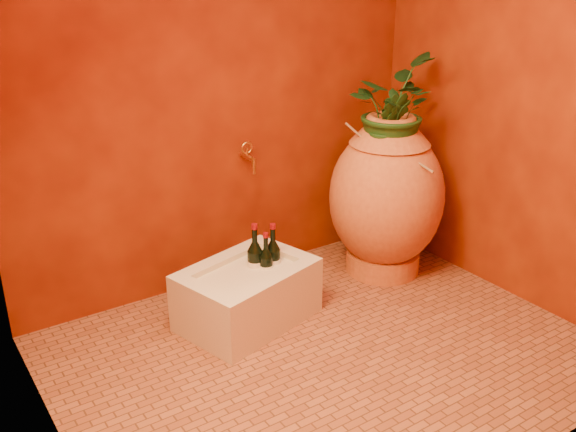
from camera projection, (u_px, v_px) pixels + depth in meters
floor at (326, 353)px, 3.15m from camera, size 2.50×2.50×0.00m
wall_back at (219, 67)px, 3.43m from camera, size 2.50×0.02×2.50m
wall_left at (19, 149)px, 2.02m from camera, size 0.02×2.00×2.50m
wall_right at (525, 72)px, 3.31m from camera, size 0.02×2.00×2.50m
amphora at (386, 196)px, 3.79m from camera, size 0.72×0.72×0.97m
stone_basin at (247, 295)px, 3.37m from camera, size 0.78×0.64×0.32m
wine_bottle_a at (266, 267)px, 3.38m from camera, size 0.08×0.08×0.31m
wine_bottle_b at (273, 261)px, 3.42m from camera, size 0.08×0.08×0.33m
wine_bottle_c at (255, 263)px, 3.39m from camera, size 0.09×0.09×0.35m
wall_tap at (248, 156)px, 3.62m from camera, size 0.07×0.15×0.17m
plant_main at (390, 108)px, 3.60m from camera, size 0.69×0.69×0.58m
plant_side at (388, 127)px, 3.55m from camera, size 0.29×0.28×0.41m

